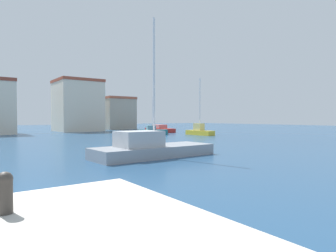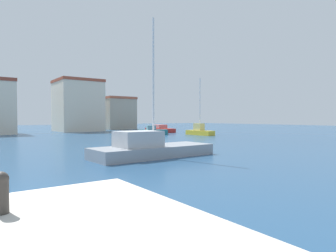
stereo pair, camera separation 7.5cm
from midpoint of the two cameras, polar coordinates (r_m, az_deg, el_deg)
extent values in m
plane|color=navy|center=(32.22, -5.64, -2.71)|extent=(160.00, 160.00, 0.00)
cylinder|color=#38332D|center=(5.36, -29.57, -11.91)|extent=(0.23, 0.23, 0.54)
sphere|color=#38332D|center=(5.30, -29.61, -9.05)|extent=(0.24, 0.24, 0.24)
cube|color=#1E707A|center=(41.58, -2.91, -1.23)|extent=(4.26, 2.39, 0.74)
cube|color=#6B9CA2|center=(41.49, -3.27, -0.31)|extent=(1.43, 1.26, 0.61)
cylinder|color=silver|center=(41.53, -2.92, 2.38)|extent=(0.12, 0.12, 4.50)
cylinder|color=silver|center=(41.36, -3.92, 0.51)|extent=(1.39, 0.55, 0.08)
cube|color=gray|center=(18.12, -2.76, -4.97)|extent=(7.88, 3.01, 0.68)
cube|color=#ADB0B5|center=(17.44, -5.73, -2.54)|extent=(2.62, 2.00, 0.95)
cylinder|color=silver|center=(18.14, -2.78, 8.58)|extent=(0.12, 0.12, 7.88)
cylinder|color=silver|center=(17.25, -6.57, -1.17)|extent=(2.73, 0.18, 0.08)
cube|color=gold|center=(41.25, 6.31, -1.32)|extent=(1.42, 4.70, 0.65)
cube|color=#DFCD77|center=(41.34, 6.14, -0.16)|extent=(1.00, 1.39, 1.01)
cylinder|color=silver|center=(41.24, 6.32, 4.28)|extent=(0.12, 0.12, 7.40)
cube|color=#B22823|center=(50.21, -1.59, -0.80)|extent=(2.83, 7.39, 0.66)
cube|color=#C4716E|center=(50.22, -1.62, -0.07)|extent=(1.86, 2.74, 0.62)
cube|color=beige|center=(55.68, -17.24, 3.57)|extent=(7.34, 7.96, 8.82)
cube|color=#9E4733|center=(56.04, -17.28, 8.33)|extent=(7.49, 8.12, 0.50)
cube|color=#B2A893|center=(65.36, -10.59, 2.24)|extent=(6.26, 9.94, 6.40)
cube|color=#B25B42|center=(65.49, -10.61, 5.26)|extent=(6.38, 10.14, 0.50)
camera|label=1|loc=(0.04, -89.94, 0.00)|focal=31.08mm
camera|label=2|loc=(0.04, 90.06, 0.00)|focal=31.08mm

